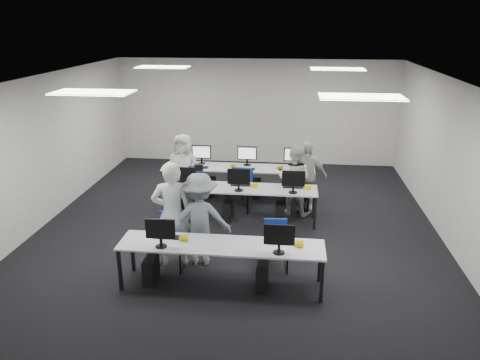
# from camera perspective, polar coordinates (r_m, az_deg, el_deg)

# --- Properties ---
(room) EXTENTS (9.00, 9.02, 3.00)m
(room) POSITION_cam_1_polar(r_m,az_deg,el_deg) (9.27, -0.17, 3.13)
(room) COLOR black
(room) RESTS_ON ground
(ceiling_panels) EXTENTS (5.20, 4.60, 0.02)m
(ceiling_panels) POSITION_cam_1_polar(r_m,az_deg,el_deg) (8.98, -0.18, 12.29)
(ceiling_panels) COLOR white
(ceiling_panels) RESTS_ON room
(desk_front) EXTENTS (3.20, 0.70, 0.73)m
(desk_front) POSITION_cam_1_polar(r_m,az_deg,el_deg) (7.35, -2.32, -8.19)
(desk_front) COLOR silver
(desk_front) RESTS_ON ground
(desk_mid) EXTENTS (3.20, 0.70, 0.73)m
(desk_mid) POSITION_cam_1_polar(r_m,az_deg,el_deg) (9.71, -0.03, -1.20)
(desk_mid) COLOR silver
(desk_mid) RESTS_ON ground
(desk_back) EXTENTS (3.20, 0.70, 0.73)m
(desk_back) POSITION_cam_1_polar(r_m,az_deg,el_deg) (11.03, 0.78, 1.29)
(desk_back) COLOR silver
(desk_back) RESTS_ON ground
(equipment_front) EXTENTS (2.51, 0.41, 1.19)m
(equipment_front) POSITION_cam_1_polar(r_m,az_deg,el_deg) (7.51, -3.77, -10.35)
(equipment_front) COLOR #0C5EA4
(equipment_front) RESTS_ON desk_front
(equipment_mid) EXTENTS (2.91, 0.41, 1.19)m
(equipment_mid) POSITION_cam_1_polar(r_m,az_deg,el_deg) (9.83, -1.16, -2.96)
(equipment_mid) COLOR white
(equipment_mid) RESTS_ON desk_mid
(equipment_back) EXTENTS (2.91, 0.41, 1.19)m
(equipment_back) POSITION_cam_1_polar(r_m,az_deg,el_deg) (11.13, 1.76, -0.29)
(equipment_back) COLOR white
(equipment_back) RESTS_ON desk_back
(chair_0) EXTENTS (0.46, 0.50, 0.94)m
(chair_0) POSITION_cam_1_polar(r_m,az_deg,el_deg) (8.15, -8.39, -8.53)
(chair_0) COLOR navy
(chair_0) RESTS_ON ground
(chair_1) EXTENTS (0.45, 0.48, 0.84)m
(chair_1) POSITION_cam_1_polar(r_m,az_deg,el_deg) (8.06, 4.34, -8.95)
(chair_1) COLOR navy
(chair_1) RESTS_ON ground
(chair_2) EXTENTS (0.51, 0.54, 0.95)m
(chair_2) POSITION_cam_1_polar(r_m,az_deg,el_deg) (10.45, -6.09, -2.06)
(chair_2) COLOR navy
(chair_2) RESTS_ON ground
(chair_3) EXTENTS (0.51, 0.54, 0.91)m
(chair_3) POSITION_cam_1_polar(r_m,az_deg,el_deg) (10.40, 0.15, -2.11)
(chair_3) COLOR navy
(chair_3) RESTS_ON ground
(chair_4) EXTENTS (0.49, 0.52, 0.89)m
(chair_4) POSITION_cam_1_polar(r_m,az_deg,el_deg) (10.38, 7.04, -2.36)
(chair_4) COLOR navy
(chair_4) RESTS_ON ground
(chair_5) EXTENTS (0.46, 0.49, 0.86)m
(chair_5) POSITION_cam_1_polar(r_m,az_deg,el_deg) (10.70, -5.87, -1.70)
(chair_5) COLOR navy
(chair_5) RESTS_ON ground
(chair_6) EXTENTS (0.53, 0.56, 0.83)m
(chair_6) POSITION_cam_1_polar(r_m,az_deg,el_deg) (10.66, -0.39, -1.73)
(chair_6) COLOR navy
(chair_6) RESTS_ON ground
(chair_7) EXTENTS (0.47, 0.50, 0.81)m
(chair_7) POSITION_cam_1_polar(r_m,az_deg,el_deg) (10.49, 6.28, -2.22)
(chair_7) COLOR navy
(chair_7) RESTS_ON ground
(handbag) EXTENTS (0.46, 0.37, 0.33)m
(handbag) POSITION_cam_1_polar(r_m,az_deg,el_deg) (10.02, -8.22, 0.53)
(handbag) COLOR olive
(handbag) RESTS_ON desk_mid
(student_0) EXTENTS (0.75, 0.57, 1.86)m
(student_0) POSITION_cam_1_polar(r_m,az_deg,el_deg) (7.97, -8.26, -4.15)
(student_0) COLOR beige
(student_0) RESTS_ON ground
(student_1) EXTENTS (0.89, 0.78, 1.55)m
(student_1) POSITION_cam_1_polar(r_m,az_deg,el_deg) (10.10, 6.65, 0.02)
(student_1) COLOR beige
(student_1) RESTS_ON ground
(student_2) EXTENTS (0.85, 0.60, 1.63)m
(student_2) POSITION_cam_1_polar(r_m,az_deg,el_deg) (10.67, -6.90, 1.29)
(student_2) COLOR beige
(student_2) RESTS_ON ground
(student_3) EXTENTS (0.93, 0.41, 1.57)m
(student_3) POSITION_cam_1_polar(r_m,az_deg,el_deg) (10.34, 8.03, 0.48)
(student_3) COLOR beige
(student_3) RESTS_ON ground
(photographer) EXTENTS (1.14, 0.77, 1.64)m
(photographer) POSITION_cam_1_polar(r_m,az_deg,el_deg) (7.98, -4.91, -4.82)
(photographer) COLOR slate
(photographer) RESTS_ON ground
(dslr_camera) EXTENTS (0.17, 0.20, 0.10)m
(dslr_camera) POSITION_cam_1_polar(r_m,az_deg,el_deg) (7.84, -5.04, 1.57)
(dslr_camera) COLOR black
(dslr_camera) RESTS_ON photographer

